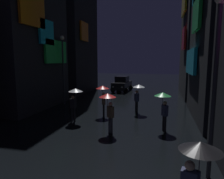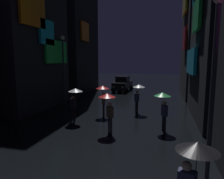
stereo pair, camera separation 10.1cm
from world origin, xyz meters
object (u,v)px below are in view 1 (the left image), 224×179
Objects in this scene: pedestrian_foreground_right_green at (163,101)px; pedestrian_near_crossing_red at (109,102)px; pedestrian_midstreet_left_black at (196,161)px; pedestrian_midstreet_centre_clear at (138,91)px; pedestrian_far_right_clear at (75,96)px; car_distant at (122,84)px; streetlamp_right_near at (216,67)px; pedestrian_foreground_left_red at (103,92)px; streetlamp_left_far at (63,63)px.

pedestrian_near_crossing_red is at bearing -159.14° from pedestrian_foreground_right_green.
pedestrian_midstreet_centre_clear is at bearing 103.82° from pedestrian_midstreet_left_black.
pedestrian_near_crossing_red is (-1.00, -4.55, 0.00)m from pedestrian_midstreet_centre_clear.
car_distant is (0.24, 13.62, -0.74)m from pedestrian_far_right_clear.
streetlamp_right_near is at bearing -70.03° from car_distant.
pedestrian_foreground_right_green is 3.00m from pedestrian_near_crossing_red.
pedestrian_foreground_left_red is 2.68m from pedestrian_midstreet_centre_clear.
pedestrian_foreground_left_red is 1.00× the size of pedestrian_near_crossing_red.
pedestrian_near_crossing_red is at bearing 142.80° from streetlamp_right_near.
pedestrian_foreground_right_green is 1.00× the size of pedestrian_midstreet_left_black.
pedestrian_foreground_left_red is 5.60m from streetlamp_left_far.
pedestrian_midstreet_left_black is at bearing -61.39° from pedestrian_foreground_left_red.
car_distant is at bearing 89.00° from pedestrian_far_right_clear.
streetlamp_left_far reaches higher than pedestrian_midstreet_left_black.
pedestrian_near_crossing_red is 5.73m from streetlamp_right_near.
pedestrian_foreground_right_green is at bearing -69.74° from car_distant.
streetlamp_left_far is (-10.00, 9.11, 0.09)m from streetlamp_right_near.
car_distant is at bearing 105.82° from pedestrian_midstreet_left_black.
pedestrian_far_right_clear is (-1.32, -1.71, 0.00)m from pedestrian_foreground_left_red.
pedestrian_midstreet_centre_clear is 1.00× the size of pedestrian_far_right_clear.
pedestrian_midstreet_centre_clear is at bearing 112.88° from streetlamp_right_near.
pedestrian_foreground_right_green is 1.00× the size of pedestrian_far_right_clear.
pedestrian_near_crossing_red is at bearing -67.91° from pedestrian_foreground_left_red.
pedestrian_foreground_left_red is at bearing 118.61° from pedestrian_midstreet_left_black.
pedestrian_midstreet_left_black and pedestrian_near_crossing_red have the same top height.
pedestrian_foreground_right_green is at bearing -62.63° from pedestrian_midstreet_centre_clear.
pedestrian_foreground_left_red is 0.37× the size of streetlamp_right_near.
pedestrian_far_right_clear is 5.81m from streetlamp_left_far.
pedestrian_midstreet_left_black reaches higher than car_distant.
car_distant is 10.14m from streetlamp_left_far.
streetlamp_left_far reaches higher than pedestrian_foreground_right_green.
streetlamp_left_far reaches higher than pedestrian_midstreet_centre_clear.
pedestrian_foreground_right_green is 1.00× the size of pedestrian_foreground_left_red.
pedestrian_foreground_right_green and pedestrian_foreground_left_red have the same top height.
pedestrian_foreground_left_red is (-4.06, 2.03, 0.00)m from pedestrian_foreground_right_green.
pedestrian_foreground_right_green is 1.00× the size of pedestrian_midstreet_centre_clear.
pedestrian_far_right_clear is at bearing 176.58° from pedestrian_foreground_right_green.
pedestrian_foreground_right_green is at bearing 109.03° from streetlamp_right_near.
pedestrian_foreground_right_green and pedestrian_near_crossing_red have the same top height.
streetlamp_right_near is 13.53m from streetlamp_left_far.
pedestrian_far_right_clear is 0.36× the size of streetlamp_left_far.
streetlamp_right_near is at bearing -70.97° from pedestrian_foreground_right_green.
pedestrian_midstreet_centre_clear is at bearing -10.92° from streetlamp_left_far.
streetlamp_left_far is (-3.36, -9.16, 2.77)m from car_distant.
streetlamp_right_near is (6.64, -18.27, 2.68)m from car_distant.
streetlamp_left_far is (-4.44, 2.75, 2.02)m from pedestrian_foreground_left_red.
pedestrian_midstreet_centre_clear and pedestrian_far_right_clear have the same top height.
car_distant is at bearing 109.97° from streetlamp_right_near.
pedestrian_midstreet_centre_clear and pedestrian_near_crossing_red have the same top height.
pedestrian_foreground_left_red is 8.67m from streetlamp_right_near.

